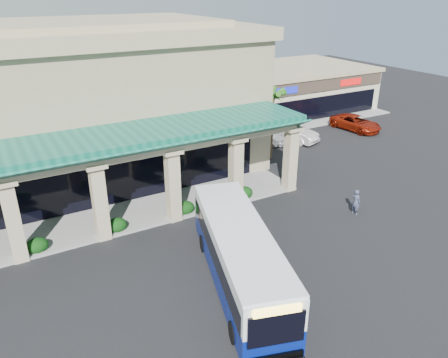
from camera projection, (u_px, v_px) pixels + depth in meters
ground at (260, 245)px, 24.89m from camera, size 110.00×110.00×0.00m
main_building at (48, 104)px, 31.67m from camera, size 30.80×14.80×11.35m
arcade at (83, 186)px, 25.51m from camera, size 30.00×6.20×5.70m
strip_mall at (273, 89)px, 51.10m from camera, size 22.50×12.50×4.90m
palm_0 at (272, 121)px, 36.13m from camera, size 2.40×2.40×6.60m
palm_1 at (262, 116)px, 39.13m from camera, size 2.40×2.40×5.80m
broadleaf_tree at (215, 111)px, 42.40m from camera, size 2.60×2.60×4.81m
transit_bus at (239, 257)px, 21.04m from camera, size 5.77×11.53×3.14m
pedestrian at (356, 202)px, 27.98m from camera, size 0.46×0.66×1.72m
car_silver at (267, 133)px, 41.11m from camera, size 3.16×5.13×1.63m
car_white at (292, 132)px, 41.45m from camera, size 3.28×5.46×1.70m
car_gray at (356, 123)px, 44.53m from camera, size 3.08×5.62×1.49m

